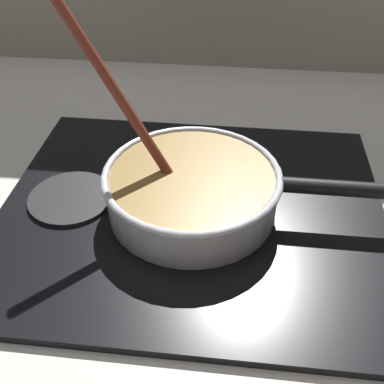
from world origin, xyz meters
TOP-DOWN VIEW (x-y plane):
  - ground at (0.00, 0.00)m, footprint 2.40×1.60m
  - hob_plate at (0.13, 0.24)m, footprint 0.56×0.48m
  - burner_ring at (0.13, 0.24)m, footprint 0.17×0.17m
  - spare_burner at (-0.06, 0.24)m, footprint 0.13×0.13m
  - cooking_pan at (0.13, 0.25)m, footprint 0.45×0.25m

SIDE VIEW (x-z plane):
  - ground at x=0.00m, z-range -0.04..0.00m
  - hob_plate at x=0.13m, z-range 0.00..0.01m
  - spare_burner at x=-0.06m, z-range 0.01..0.02m
  - burner_ring at x=0.13m, z-range 0.01..0.02m
  - cooking_pan at x=0.13m, z-range -0.10..0.19m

